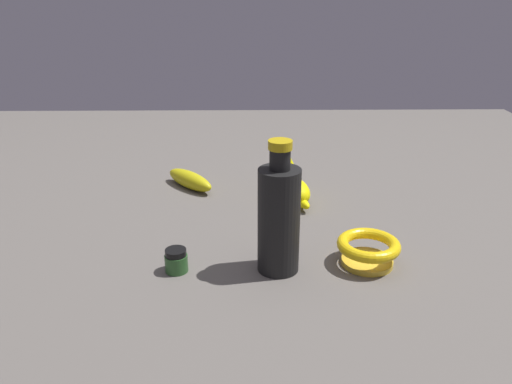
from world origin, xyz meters
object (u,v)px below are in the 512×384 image
(nail_polish_jar, at_px, (176,260))
(banana, at_px, (190,180))
(bottle_tall, at_px, (279,217))
(bowl, at_px, (368,249))
(cat_figurine, at_px, (291,185))

(nail_polish_jar, distance_m, banana, 0.38)
(bottle_tall, height_order, nail_polish_jar, bottle_tall)
(bowl, height_order, nail_polish_jar, bowl)
(bottle_tall, xyz_separation_m, banana, (0.38, 0.19, -0.08))
(bowl, xyz_separation_m, nail_polish_jar, (-0.02, 0.33, -0.01))
(bottle_tall, relative_size, banana, 1.47)
(cat_figurine, height_order, banana, cat_figurine)
(bottle_tall, height_order, banana, bottle_tall)
(bowl, bearing_deg, nail_polish_jar, 93.05)
(bowl, xyz_separation_m, bottle_tall, (-0.01, 0.16, 0.07))
(bowl, relative_size, banana, 0.70)
(bowl, bearing_deg, cat_figurine, 21.41)
(cat_figurine, bearing_deg, bowl, -158.59)
(bottle_tall, bearing_deg, bowl, -85.18)
(banana, bearing_deg, bottle_tall, -16.41)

